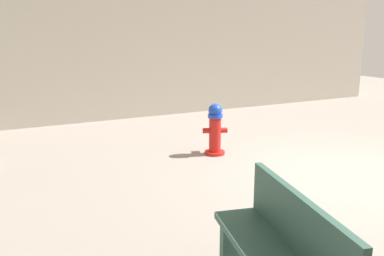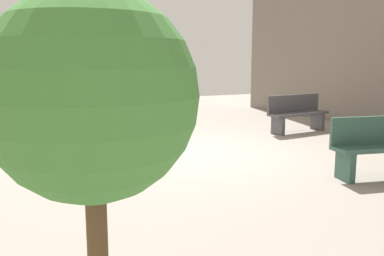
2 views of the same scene
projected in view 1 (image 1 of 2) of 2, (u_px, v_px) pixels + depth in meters
name	position (u px, v px, depth m)	size (l,w,h in m)	color
ground_plane	(355.00, 179.00, 5.94)	(23.40, 23.40, 0.00)	gray
fire_hydrant	(215.00, 129.00, 7.06)	(0.42, 0.44, 0.91)	red
bench_far	(281.00, 254.00, 3.03)	(1.60, 0.76, 0.95)	#33594C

